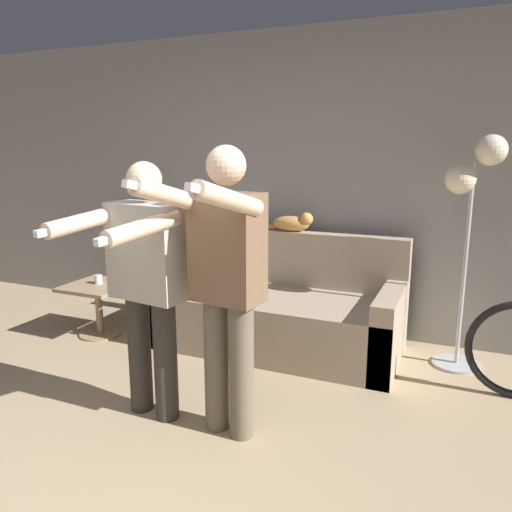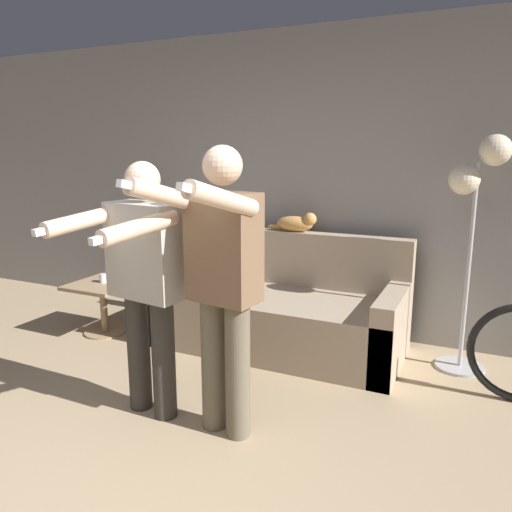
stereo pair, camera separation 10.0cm
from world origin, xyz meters
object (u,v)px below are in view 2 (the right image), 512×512
person_left (144,274)px  cup (103,278)px  side_table (103,297)px  person_right (222,276)px  cat (297,223)px  couch (278,312)px  floor_lamp (477,195)px

person_left → cup: person_left is taller
side_table → person_right: bearing=-28.8°
cat → couch: bearing=-94.7°
floor_lamp → cat: bearing=173.4°
cat → floor_lamp: bearing=-6.6°
person_right → side_table: bearing=159.2°
person_right → floor_lamp: size_ratio=0.96×
person_left → side_table: (-1.20, 0.94, -0.56)m
cat → cup: bearing=-155.8°
couch → cat: size_ratio=4.47×
person_left → cat: size_ratio=3.41×
cat → side_table: bearing=-154.7°
side_table → floor_lamp: bearing=10.9°
cup → floor_lamp: bearing=10.3°
floor_lamp → cup: floor_lamp is taller
couch → person_left: bearing=-102.5°
person_left → floor_lamp: (1.71, 1.50, 0.40)m
person_right → floor_lamp: 1.95m
couch → floor_lamp: floor_lamp is taller
couch → person_right: (0.22, -1.33, 0.65)m
cat → person_right: bearing=-83.4°
person_right → cat: bearing=104.6°
couch → floor_lamp: size_ratio=1.19×
person_left → side_table: size_ratio=2.97×
cat → side_table: (-1.52, -0.72, -0.65)m
person_left → floor_lamp: floor_lamp is taller
couch → floor_lamp: 1.74m
cup → side_table: bearing=-70.3°
floor_lamp → cup: bearing=-169.7°
couch → person_right: bearing=-80.7°
couch → person_left: (-0.30, -1.33, 0.60)m
floor_lamp → side_table: floor_lamp is taller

